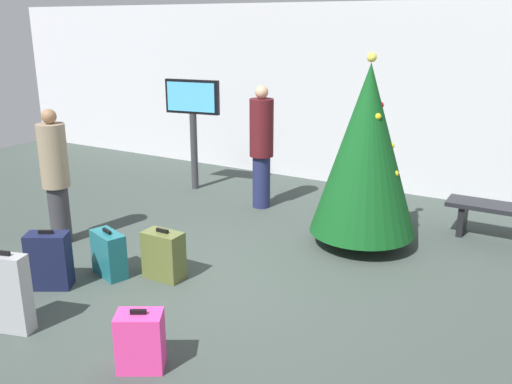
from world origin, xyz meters
TOP-DOWN VIEW (x-y plane):
  - ground_plane at (0.00, 0.00)m, footprint 16.00×16.00m
  - back_wall at (0.00, 4.43)m, footprint 16.00×0.20m
  - holiday_tree at (1.13, 1.82)m, footprint 1.35×1.35m
  - flight_info_kiosk at (-2.25, 2.79)m, footprint 0.96×0.24m
  - traveller_0 at (-0.76, 2.50)m, footprint 0.43×0.43m
  - traveller_1 at (-2.32, -0.07)m, footprint 0.42×0.42m
  - suitcase_0 at (-1.04, -0.50)m, footprint 0.51×0.36m
  - suitcase_1 at (-1.39, -1.03)m, footprint 0.50×0.43m
  - suitcase_2 at (-0.46, -0.24)m, footprint 0.45×0.26m
  - suitcase_3 at (0.46, -1.67)m, footprint 0.46×0.41m
  - suitcase_4 at (-0.98, -1.83)m, footprint 0.43×0.27m

SIDE VIEW (x-z plane):
  - ground_plane at x=0.00m, z-range 0.00..0.00m
  - suitcase_3 at x=0.46m, z-range -0.02..0.53m
  - suitcase_0 at x=-1.04m, z-range -0.02..0.54m
  - suitcase_2 at x=-0.46m, z-range -0.02..0.57m
  - suitcase_1 at x=-1.39m, z-range -0.02..0.64m
  - suitcase_4 at x=-0.98m, z-range -0.02..0.79m
  - traveller_1 at x=-2.32m, z-range 0.05..1.80m
  - traveller_0 at x=-0.76m, z-range 0.05..1.94m
  - holiday_tree at x=1.13m, z-range 0.03..2.48m
  - flight_info_kiosk at x=-2.25m, z-range 0.39..2.26m
  - back_wall at x=0.00m, z-range 0.00..3.11m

